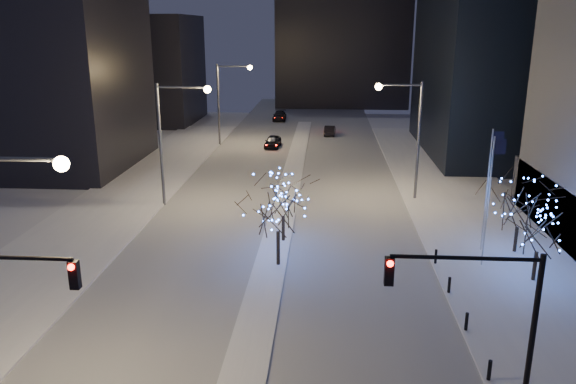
# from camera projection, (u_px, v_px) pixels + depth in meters

# --- Properties ---
(road) EXTENTS (20.00, 130.00, 0.02)m
(road) POSITION_uv_depth(u_px,v_px,m) (291.00, 182.00, 53.62)
(road) COLOR #A4A9B3
(road) RESTS_ON ground
(median) EXTENTS (2.00, 80.00, 0.15)m
(median) POSITION_uv_depth(u_px,v_px,m) (287.00, 196.00, 48.81)
(median) COLOR white
(median) RESTS_ON ground
(east_sidewalk) EXTENTS (10.00, 90.00, 0.15)m
(east_sidewalk) POSITION_uv_depth(u_px,v_px,m) (496.00, 243.00, 38.26)
(east_sidewalk) COLOR white
(east_sidewalk) RESTS_ON ground
(west_sidewalk) EXTENTS (8.00, 90.00, 0.15)m
(west_sidewalk) POSITION_uv_depth(u_px,v_px,m) (82.00, 232.00, 40.15)
(west_sidewalk) COLOR white
(west_sidewalk) RESTS_ON ground
(filler_west_near) EXTENTS (22.00, 18.00, 24.00)m
(filler_west_near) POSITION_uv_depth(u_px,v_px,m) (19.00, 50.00, 56.86)
(filler_west_near) COLOR black
(filler_west_near) RESTS_ON ground
(filler_west_far) EXTENTS (18.00, 16.00, 16.00)m
(filler_west_far) POSITION_uv_depth(u_px,v_px,m) (137.00, 69.00, 86.57)
(filler_west_far) COLOR black
(filler_west_far) RESTS_ON ground
(street_lamp_w_mid) EXTENTS (4.40, 0.56, 10.00)m
(street_lamp_w_mid) POSITION_uv_depth(u_px,v_px,m) (173.00, 128.00, 44.72)
(street_lamp_w_mid) COLOR #595E66
(street_lamp_w_mid) RESTS_ON ground
(street_lamp_w_far) EXTENTS (4.40, 0.56, 10.00)m
(street_lamp_w_far) POSITION_uv_depth(u_px,v_px,m) (227.00, 93.00, 68.65)
(street_lamp_w_far) COLOR #595E66
(street_lamp_w_far) RESTS_ON ground
(street_lamp_east) EXTENTS (3.90, 0.56, 10.00)m
(street_lamp_east) POSITION_uv_depth(u_px,v_px,m) (408.00, 125.00, 46.36)
(street_lamp_east) COLOR #595E66
(street_lamp_east) RESTS_ON ground
(traffic_signal_east) EXTENTS (5.26, 0.43, 7.00)m
(traffic_signal_east) POSITION_uv_depth(u_px,v_px,m) (488.00, 314.00, 19.14)
(traffic_signal_east) COLOR black
(traffic_signal_east) RESTS_ON ground
(flagpoles) EXTENTS (1.35, 2.60, 8.00)m
(flagpoles) POSITION_uv_depth(u_px,v_px,m) (489.00, 186.00, 34.41)
(flagpoles) COLOR silver
(flagpoles) RESTS_ON east_sidewalk
(bollards) EXTENTS (0.16, 12.16, 0.90)m
(bollards) POSITION_uv_depth(u_px,v_px,m) (457.00, 302.00, 28.85)
(bollards) COLOR black
(bollards) RESTS_ON east_sidewalk
(car_near) EXTENTS (2.03, 4.42, 1.47)m
(car_near) POSITION_uv_depth(u_px,v_px,m) (273.00, 142.00, 68.89)
(car_near) COLOR black
(car_near) RESTS_ON ground
(car_mid) EXTENTS (1.67, 4.09, 1.32)m
(car_mid) POSITION_uv_depth(u_px,v_px,m) (330.00, 130.00, 76.87)
(car_mid) COLOR black
(car_mid) RESTS_ON ground
(car_far) EXTENTS (2.15, 5.05, 1.45)m
(car_far) POSITION_uv_depth(u_px,v_px,m) (280.00, 116.00, 88.93)
(car_far) COLOR black
(car_far) RESTS_ON ground
(holiday_tree_median_near) EXTENTS (4.83, 4.83, 5.66)m
(holiday_tree_median_near) POSITION_uv_depth(u_px,v_px,m) (278.00, 206.00, 33.53)
(holiday_tree_median_near) COLOR black
(holiday_tree_median_near) RESTS_ON median
(holiday_tree_median_far) EXTENTS (3.89, 3.89, 4.76)m
(holiday_tree_median_far) POSITION_uv_depth(u_px,v_px,m) (283.00, 197.00, 37.63)
(holiday_tree_median_far) COLOR black
(holiday_tree_median_far) RESTS_ON median
(holiday_tree_plaza_near) EXTENTS (4.35, 4.35, 5.26)m
(holiday_tree_plaza_near) POSITION_uv_depth(u_px,v_px,m) (540.00, 225.00, 31.52)
(holiday_tree_plaza_near) COLOR black
(holiday_tree_plaza_near) RESTS_ON east_sidewalk
(holiday_tree_plaza_far) EXTENTS (5.34, 5.34, 5.28)m
(holiday_tree_plaza_far) POSITION_uv_depth(u_px,v_px,m) (520.00, 203.00, 35.67)
(holiday_tree_plaza_far) COLOR black
(holiday_tree_plaza_far) RESTS_ON east_sidewalk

